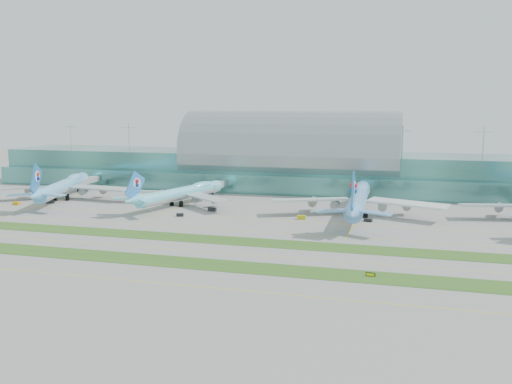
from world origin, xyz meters
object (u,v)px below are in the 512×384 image
(terminal, at_px, (291,163))
(airliner_a, at_px, (64,186))
(airliner_b, at_px, (182,192))
(taxiway_sign_east, at_px, (371,274))
(airliner_c, at_px, (358,199))

(terminal, relative_size, airliner_a, 4.37)
(terminal, relative_size, airliner_b, 4.97)
(airliner_b, distance_m, taxiway_sign_east, 130.63)
(terminal, distance_m, airliner_a, 121.26)
(terminal, bearing_deg, airliner_c, -57.35)
(terminal, bearing_deg, airliner_a, -147.28)
(airliner_b, xyz_separation_m, taxiway_sign_east, (93.90, -90.66, -5.37))
(airliner_b, bearing_deg, taxiway_sign_east, -27.51)
(airliner_c, bearing_deg, airliner_a, 176.77)
(terminal, xyz_separation_m, taxiway_sign_east, (55.38, -155.98, -13.66))
(taxiway_sign_east, bearing_deg, terminal, 120.46)
(airliner_b, bearing_deg, terminal, 75.95)
(terminal, distance_m, taxiway_sign_east, 166.08)
(terminal, height_order, taxiway_sign_east, terminal)
(airliner_b, bearing_deg, airliner_a, -163.44)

